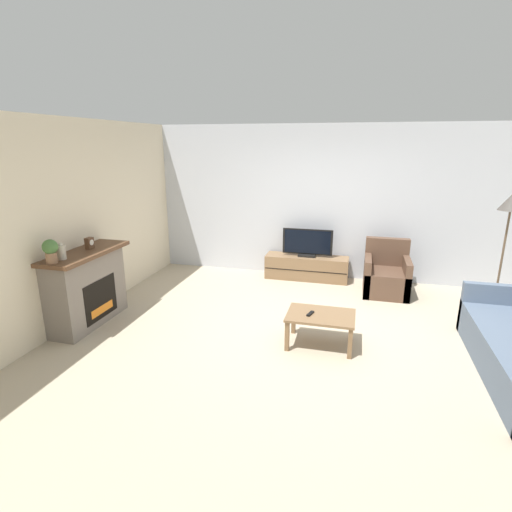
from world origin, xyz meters
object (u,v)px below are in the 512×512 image
object	(u,v)px
tv	(307,244)
armchair	(386,276)
tv_stand	(307,268)
coffee_table	(321,319)
potted_plant	(50,250)
mantel_clock	(89,243)
fireplace	(87,287)
remote	(310,314)
mantel_vase_left	(61,252)
floor_lamp	(510,213)

from	to	relation	value
tv	armchair	bearing A→B (deg)	-15.12
tv_stand	armchair	size ratio (longest dim) A/B	1.71
coffee_table	tv_stand	bearing A→B (deg)	101.44
potted_plant	armchair	size ratio (longest dim) A/B	0.33
mantel_clock	fireplace	bearing A→B (deg)	-97.56
mantel_clock	coffee_table	xyz separation A→B (m)	(3.08, 0.03, -0.75)
tv_stand	tv	size ratio (longest dim) A/B	1.66
fireplace	armchair	size ratio (longest dim) A/B	1.53
potted_plant	tv_stand	xyz separation A→B (m)	(2.60, 3.14, -0.97)
potted_plant	remote	size ratio (longest dim) A/B	1.84
fireplace	remote	world-z (taller)	fireplace
tv_stand	armchair	xyz separation A→B (m)	(1.35, -0.37, 0.07)
remote	potted_plant	bearing A→B (deg)	-150.49
mantel_clock	tv	size ratio (longest dim) A/B	0.17
fireplace	potted_plant	world-z (taller)	potted_plant
mantel_vase_left	mantel_clock	world-z (taller)	mantel_vase_left
fireplace	floor_lamp	size ratio (longest dim) A/B	0.75
fireplace	tv_stand	bearing A→B (deg)	44.61
tv_stand	tv	xyz separation A→B (m)	(0.00, -0.00, 0.44)
potted_plant	tv	xyz separation A→B (m)	(2.60, 3.13, -0.53)
armchair	coffee_table	world-z (taller)	armchair
mantel_clock	armchair	size ratio (longest dim) A/B	0.17
mantel_vase_left	fireplace	bearing A→B (deg)	92.42
fireplace	mantel_clock	bearing A→B (deg)	82.44
potted_plant	tv	size ratio (longest dim) A/B	0.32
remote	coffee_table	bearing A→B (deg)	31.46
potted_plant	coffee_table	size ratio (longest dim) A/B	0.35
mantel_vase_left	tv	bearing A→B (deg)	48.84
fireplace	mantel_vase_left	bearing A→B (deg)	-87.58
remote	fireplace	bearing A→B (deg)	-161.08
mantel_clock	remote	xyz separation A→B (m)	(2.96, 0.00, -0.68)
potted_plant	floor_lamp	distance (m)	5.73
mantel_vase_left	tv_stand	size ratio (longest dim) A/B	0.14
armchair	floor_lamp	distance (m)	1.99
fireplace	tv	bearing A→B (deg)	44.58
mantel_vase_left	floor_lamp	size ratio (longest dim) A/B	0.12
armchair	coffee_table	bearing A→B (deg)	-112.73
remote	floor_lamp	size ratio (longest dim) A/B	0.09
tv_stand	mantel_clock	bearing A→B (deg)	-136.70
mantel_clock	mantel_vase_left	bearing A→B (deg)	-90.08
mantel_vase_left	remote	distance (m)	3.09
tv_stand	floor_lamp	world-z (taller)	floor_lamp
tv	mantel_vase_left	bearing A→B (deg)	-131.16
fireplace	potted_plant	bearing A→B (deg)	-88.29
mantel_clock	tv_stand	distance (m)	3.67
remote	armchair	bearing A→B (deg)	81.16
tv	tv_stand	bearing A→B (deg)	90.00
mantel_vase_left	coffee_table	bearing A→B (deg)	10.28
floor_lamp	tv	bearing A→B (deg)	158.62
potted_plant	tv	distance (m)	4.10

